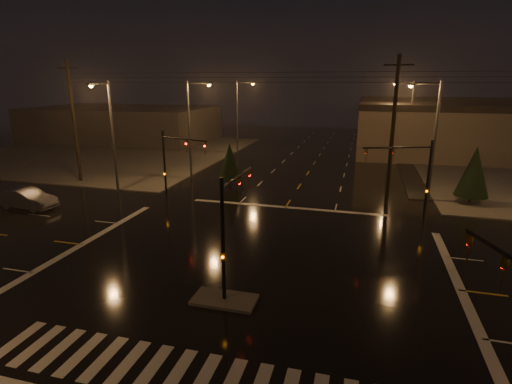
{
  "coord_description": "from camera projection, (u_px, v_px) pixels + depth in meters",
  "views": [
    {
      "loc": [
        5.82,
        -19.76,
        10.03
      ],
      "look_at": [
        -0.76,
        4.5,
        3.0
      ],
      "focal_mm": 28.0,
      "sensor_mm": 36.0,
      "label": 1
    }
  ],
  "objects": [
    {
      "name": "stop_bar_far",
      "position": [
        286.0,
        207.0,
        32.76
      ],
      "size": [
        16.0,
        0.5,
        0.01
      ],
      "primitive_type": "cube",
      "color": "beige",
      "rests_on": "ground"
    },
    {
      "name": "conifer_0",
      "position": [
        474.0,
        171.0,
        32.95
      ],
      "size": [
        2.68,
        2.68,
        4.89
      ],
      "color": "black",
      "rests_on": "ground"
    },
    {
      "name": "signal_mast_ne",
      "position": [
        415.0,
        171.0,
        28.54
      ],
      "size": [
        4.84,
        1.86,
        6.0
      ],
      "color": "black",
      "rests_on": "ground"
    },
    {
      "name": "car_crossing",
      "position": [
        28.0,
        199.0,
        32.3
      ],
      "size": [
        5.06,
        2.1,
        1.63
      ],
      "primitive_type": "imported",
      "rotation": [
        0.0,
        0.0,
        1.49
      ],
      "color": "slate",
      "rests_on": "ground"
    },
    {
      "name": "utility_pole_1",
      "position": [
        393.0,
        131.0,
        31.88
      ],
      "size": [
        2.2,
        0.32,
        12.0
      ],
      "color": "black",
      "rests_on": "ground"
    },
    {
      "name": "streetlight_4",
      "position": [
        409.0,
        114.0,
        51.62
      ],
      "size": [
        2.77,
        0.32,
        10.0
      ],
      "color": "#38383A",
      "rests_on": "ground"
    },
    {
      "name": "streetlight_2",
      "position": [
        239.0,
        112.0,
        55.4
      ],
      "size": [
        2.77,
        0.32,
        10.0
      ],
      "color": "#38383A",
      "rests_on": "ground"
    },
    {
      "name": "utility_pole_0",
      "position": [
        74.0,
        122.0,
        39.44
      ],
      "size": [
        2.2,
        0.32,
        12.0
      ],
      "color": "black",
      "rests_on": "ground"
    },
    {
      "name": "conifer_3",
      "position": [
        230.0,
        161.0,
        38.64
      ],
      "size": [
        2.29,
        2.29,
        4.27
      ],
      "color": "black",
      "rests_on": "ground"
    },
    {
      "name": "streetlight_5",
      "position": [
        110.0,
        130.0,
        35.4
      ],
      "size": [
        0.32,
        2.77,
        10.0
      ],
      "color": "#38383A",
      "rests_on": "ground"
    },
    {
      "name": "crosswalk",
      "position": [
        177.0,
        373.0,
        14.17
      ],
      "size": [
        15.0,
        2.6,
        0.01
      ],
      "primitive_type": "cube",
      "color": "beige",
      "rests_on": "ground"
    },
    {
      "name": "sidewalk_nw",
      "position": [
        108.0,
        152.0,
        57.97
      ],
      "size": [
        36.0,
        36.0,
        0.12
      ],
      "primitive_type": "cube",
      "color": "#4A4842",
      "rests_on": "ground"
    },
    {
      "name": "signal_mast_median",
      "position": [
        229.0,
        220.0,
        18.67
      ],
      "size": [
        0.25,
        4.59,
        6.0
      ],
      "color": "black",
      "rests_on": "ground"
    },
    {
      "name": "commercial_block",
      "position": [
        123.0,
        124.0,
        69.64
      ],
      "size": [
        30.0,
        18.0,
        5.6
      ],
      "primitive_type": "cube",
      "color": "#3E3936",
      "rests_on": "ground"
    },
    {
      "name": "signal_mast_nw",
      "position": [
        173.0,
        158.0,
        33.33
      ],
      "size": [
        4.84,
        1.86,
        6.0
      ],
      "color": "black",
      "rests_on": "ground"
    },
    {
      "name": "ground",
      "position": [
        248.0,
        265.0,
        22.54
      ],
      "size": [
        140.0,
        140.0,
        0.0
      ],
      "primitive_type": "plane",
      "color": "black",
      "rests_on": "ground"
    },
    {
      "name": "median_island",
      "position": [
        224.0,
        300.0,
        18.8
      ],
      "size": [
        3.0,
        1.6,
        0.15
      ],
      "primitive_type": "cube",
      "color": "#4A4842",
      "rests_on": "ground"
    },
    {
      "name": "streetlight_1",
      "position": [
        192.0,
        124.0,
        40.52
      ],
      "size": [
        2.77,
        0.32,
        10.0
      ],
      "color": "#38383A",
      "rests_on": "ground"
    },
    {
      "name": "streetlight_3",
      "position": [
        431.0,
        134.0,
        33.03
      ],
      "size": [
        2.77,
        0.32,
        10.0
      ],
      "color": "#38383A",
      "rests_on": "ground"
    }
  ]
}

